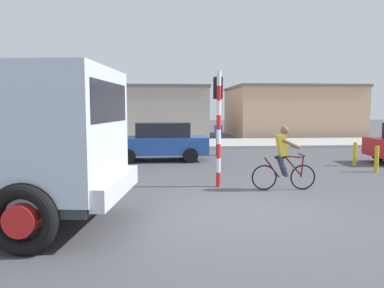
{
  "coord_description": "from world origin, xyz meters",
  "views": [
    {
      "loc": [
        -1.94,
        -7.47,
        2.18
      ],
      "look_at": [
        -1.09,
        2.5,
        1.2
      ],
      "focal_mm": 33.89,
      "sensor_mm": 36.0,
      "label": 1
    }
  ],
  "objects_px": {
    "cyclist": "(284,158)",
    "bollard_far": "(355,154)",
    "car_red_near": "(160,141)",
    "traffic_light_pole": "(218,113)",
    "pedestrian_near_kerb": "(218,137)",
    "bollard_near": "(377,159)"
  },
  "relations": [
    {
      "from": "cyclist",
      "to": "bollard_far",
      "type": "relative_size",
      "value": 1.92
    },
    {
      "from": "car_red_near",
      "to": "bollard_far",
      "type": "xyz_separation_m",
      "value": [
        7.43,
        -2.03,
        -0.37
      ]
    },
    {
      "from": "car_red_near",
      "to": "traffic_light_pole",
      "type": "bearing_deg",
      "value": -72.44
    },
    {
      "from": "traffic_light_pole",
      "to": "cyclist",
      "type": "bearing_deg",
      "value": -20.7
    },
    {
      "from": "bollard_far",
      "to": "pedestrian_near_kerb",
      "type": "bearing_deg",
      "value": 144.24
    },
    {
      "from": "car_red_near",
      "to": "bollard_far",
      "type": "relative_size",
      "value": 4.51
    },
    {
      "from": "pedestrian_near_kerb",
      "to": "bollard_far",
      "type": "xyz_separation_m",
      "value": [
        4.74,
        -3.41,
        -0.4
      ]
    },
    {
      "from": "traffic_light_pole",
      "to": "bollard_near",
      "type": "distance_m",
      "value": 6.27
    },
    {
      "from": "car_red_near",
      "to": "bollard_near",
      "type": "relative_size",
      "value": 4.51
    },
    {
      "from": "cyclist",
      "to": "traffic_light_pole",
      "type": "bearing_deg",
      "value": 159.3
    },
    {
      "from": "cyclist",
      "to": "pedestrian_near_kerb",
      "type": "bearing_deg",
      "value": 94.9
    },
    {
      "from": "traffic_light_pole",
      "to": "pedestrian_near_kerb",
      "type": "xyz_separation_m",
      "value": [
        1.05,
        6.57,
        -1.22
      ]
    },
    {
      "from": "pedestrian_near_kerb",
      "to": "bollard_far",
      "type": "distance_m",
      "value": 5.85
    },
    {
      "from": "cyclist",
      "to": "bollard_far",
      "type": "distance_m",
      "value": 5.62
    },
    {
      "from": "traffic_light_pole",
      "to": "bollard_far",
      "type": "xyz_separation_m",
      "value": [
        5.79,
        3.16,
        -1.62
      ]
    },
    {
      "from": "pedestrian_near_kerb",
      "to": "bollard_far",
      "type": "relative_size",
      "value": 1.8
    },
    {
      "from": "traffic_light_pole",
      "to": "car_red_near",
      "type": "distance_m",
      "value": 5.59
    },
    {
      "from": "car_red_near",
      "to": "pedestrian_near_kerb",
      "type": "xyz_separation_m",
      "value": [
        2.7,
        1.38,
        0.03
      ]
    },
    {
      "from": "pedestrian_near_kerb",
      "to": "bollard_near",
      "type": "height_order",
      "value": "pedestrian_near_kerb"
    },
    {
      "from": "cyclist",
      "to": "bollard_far",
      "type": "xyz_separation_m",
      "value": [
        4.12,
        3.79,
        -0.41
      ]
    },
    {
      "from": "car_red_near",
      "to": "bollard_near",
      "type": "height_order",
      "value": "car_red_near"
    },
    {
      "from": "pedestrian_near_kerb",
      "to": "bollard_far",
      "type": "height_order",
      "value": "pedestrian_near_kerb"
    }
  ]
}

